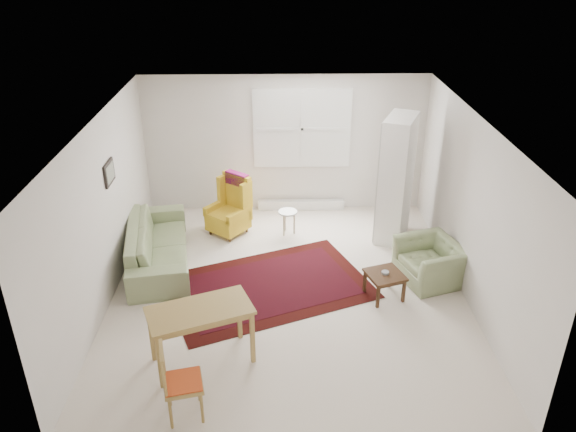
{
  "coord_description": "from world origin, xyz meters",
  "views": [
    {
      "loc": [
        -0.16,
        -6.77,
        4.61
      ],
      "look_at": [
        0.0,
        0.3,
        1.05
      ],
      "focal_mm": 35.0,
      "sensor_mm": 36.0,
      "label": 1
    }
  ],
  "objects_px": {
    "desk_chair": "(183,381)",
    "wingback_chair": "(227,206)",
    "desk": "(202,335)",
    "sofa": "(157,237)",
    "stool": "(288,222)",
    "armchair": "(431,258)",
    "cabinet": "(396,179)",
    "coffee_table": "(384,285)"
  },
  "relations": [
    {
      "from": "coffee_table",
      "to": "stool",
      "type": "xyz_separation_m",
      "value": [
        -1.31,
        1.93,
        0.02
      ]
    },
    {
      "from": "desk",
      "to": "cabinet",
      "type": "bearing_deg",
      "value": 47.17
    },
    {
      "from": "stool",
      "to": "desk_chair",
      "type": "xyz_separation_m",
      "value": [
        -1.18,
        -4.05,
        0.24
      ]
    },
    {
      "from": "stool",
      "to": "sofa",
      "type": "bearing_deg",
      "value": -155.82
    },
    {
      "from": "wingback_chair",
      "to": "coffee_table",
      "type": "xyz_separation_m",
      "value": [
        2.33,
        -1.96,
        -0.32
      ]
    },
    {
      "from": "desk_chair",
      "to": "desk",
      "type": "bearing_deg",
      "value": -18.83
    },
    {
      "from": "desk",
      "to": "sofa",
      "type": "bearing_deg",
      "value": 112.32
    },
    {
      "from": "coffee_table",
      "to": "desk_chair",
      "type": "bearing_deg",
      "value": -139.6
    },
    {
      "from": "cabinet",
      "to": "desk_chair",
      "type": "xyz_separation_m",
      "value": [
        -2.94,
        -3.92,
        -0.59
      ]
    },
    {
      "from": "cabinet",
      "to": "desk",
      "type": "xyz_separation_m",
      "value": [
        -2.85,
        -3.08,
        -0.67
      ]
    },
    {
      "from": "desk_chair",
      "to": "armchair",
      "type": "bearing_deg",
      "value": -64.39
    },
    {
      "from": "armchair",
      "to": "cabinet",
      "type": "distance_m",
      "value": 1.55
    },
    {
      "from": "armchair",
      "to": "stool",
      "type": "relative_size",
      "value": 2.17
    },
    {
      "from": "sofa",
      "to": "desk",
      "type": "height_order",
      "value": "sofa"
    },
    {
      "from": "desk_chair",
      "to": "wingback_chair",
      "type": "bearing_deg",
      "value": -14.9
    },
    {
      "from": "coffee_table",
      "to": "armchair",
      "type": "bearing_deg",
      "value": 30.33
    },
    {
      "from": "stool",
      "to": "cabinet",
      "type": "height_order",
      "value": "cabinet"
    },
    {
      "from": "wingback_chair",
      "to": "coffee_table",
      "type": "bearing_deg",
      "value": -1.51
    },
    {
      "from": "armchair",
      "to": "desk",
      "type": "bearing_deg",
      "value": -79.69
    },
    {
      "from": "sofa",
      "to": "stool",
      "type": "bearing_deg",
      "value": -75.64
    },
    {
      "from": "sofa",
      "to": "coffee_table",
      "type": "bearing_deg",
      "value": -116.75
    },
    {
      "from": "armchair",
      "to": "cabinet",
      "type": "height_order",
      "value": "cabinet"
    },
    {
      "from": "sofa",
      "to": "coffee_table",
      "type": "relative_size",
      "value": 4.68
    },
    {
      "from": "sofa",
      "to": "armchair",
      "type": "height_order",
      "value": "sofa"
    },
    {
      "from": "armchair",
      "to": "coffee_table",
      "type": "xyz_separation_m",
      "value": [
        -0.76,
        -0.44,
        -0.16
      ]
    },
    {
      "from": "wingback_chair",
      "to": "desk",
      "type": "xyz_separation_m",
      "value": [
        -0.07,
        -3.24,
        -0.14
      ]
    },
    {
      "from": "coffee_table",
      "to": "cabinet",
      "type": "xyz_separation_m",
      "value": [
        0.45,
        1.8,
        0.85
      ]
    },
    {
      "from": "wingback_chair",
      "to": "cabinet",
      "type": "height_order",
      "value": "cabinet"
    },
    {
      "from": "desk_chair",
      "to": "stool",
      "type": "bearing_deg",
      "value": -28.87
    },
    {
      "from": "coffee_table",
      "to": "sofa",
      "type": "bearing_deg",
      "value": 163.06
    },
    {
      "from": "coffee_table",
      "to": "cabinet",
      "type": "height_order",
      "value": "cabinet"
    },
    {
      "from": "wingback_chair",
      "to": "cabinet",
      "type": "xyz_separation_m",
      "value": [
        2.78,
        -0.16,
        0.53
      ]
    },
    {
      "from": "stool",
      "to": "desk",
      "type": "xyz_separation_m",
      "value": [
        -1.09,
        -3.21,
        0.17
      ]
    },
    {
      "from": "sofa",
      "to": "desk_chair",
      "type": "bearing_deg",
      "value": -174.62
    },
    {
      "from": "cabinet",
      "to": "desk",
      "type": "height_order",
      "value": "cabinet"
    },
    {
      "from": "cabinet",
      "to": "coffee_table",
      "type": "bearing_deg",
      "value": -80.85
    },
    {
      "from": "sofa",
      "to": "armchair",
      "type": "distance_m",
      "value": 4.14
    },
    {
      "from": "wingback_chair",
      "to": "desk_chair",
      "type": "distance_m",
      "value": 4.08
    },
    {
      "from": "stool",
      "to": "desk",
      "type": "distance_m",
      "value": 3.39
    },
    {
      "from": "desk",
      "to": "desk_chair",
      "type": "distance_m",
      "value": 0.85
    },
    {
      "from": "stool",
      "to": "coffee_table",
      "type": "bearing_deg",
      "value": -55.74
    },
    {
      "from": "armchair",
      "to": "wingback_chair",
      "type": "xyz_separation_m",
      "value": [
        -3.09,
        1.52,
        0.16
      ]
    }
  ]
}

